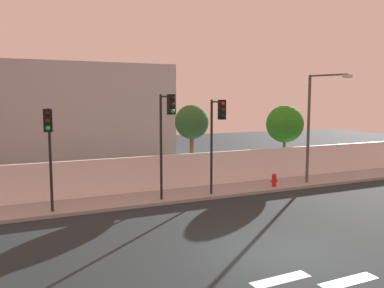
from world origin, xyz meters
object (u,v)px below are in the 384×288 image
(traffic_light_left, at_px, (166,124))
(street_lamp_curbside, at_px, (315,118))
(traffic_light_center, at_px, (49,138))
(fire_hydrant, at_px, (274,180))
(traffic_light_right, at_px, (217,126))
(roadside_tree_leftmost, at_px, (192,123))
(roadside_tree_midleft, at_px, (285,124))

(traffic_light_left, height_order, street_lamp_curbside, street_lamp_curbside)
(traffic_light_center, relative_size, fire_hydrant, 5.97)
(traffic_light_center, bearing_deg, street_lamp_curbside, 1.48)
(traffic_light_right, xyz_separation_m, roadside_tree_leftmost, (0.55, 4.03, -0.07))
(traffic_light_center, distance_m, roadside_tree_midleft, 15.07)
(roadside_tree_leftmost, bearing_deg, fire_hydrant, -43.74)
(street_lamp_curbside, relative_size, roadside_tree_midleft, 1.35)
(street_lamp_curbside, xyz_separation_m, roadside_tree_leftmost, (-5.86, 3.44, -0.31))
(fire_hydrant, height_order, roadside_tree_leftmost, roadside_tree_leftmost)
(traffic_light_center, height_order, traffic_light_right, traffic_light_right)
(traffic_light_center, distance_m, fire_hydrant, 11.80)
(traffic_light_left, distance_m, fire_hydrant, 7.15)
(roadside_tree_leftmost, bearing_deg, traffic_light_center, -154.76)
(fire_hydrant, bearing_deg, traffic_light_left, -175.44)
(traffic_light_left, height_order, fire_hydrant, traffic_light_left)
(traffic_light_right, bearing_deg, traffic_light_left, 173.63)
(traffic_light_left, relative_size, traffic_light_right, 1.05)
(traffic_light_left, bearing_deg, street_lamp_curbside, 2.00)
(traffic_light_left, xyz_separation_m, fire_hydrant, (6.39, 0.51, -3.18))
(traffic_light_left, relative_size, street_lamp_curbside, 0.82)
(traffic_light_right, height_order, roadside_tree_midleft, traffic_light_right)
(street_lamp_curbside, distance_m, roadside_tree_midleft, 3.55)
(traffic_light_left, xyz_separation_m, roadside_tree_leftmost, (3.00, 3.75, -0.21))
(traffic_light_left, relative_size, fire_hydrant, 6.79)
(street_lamp_curbside, distance_m, roadside_tree_leftmost, 6.80)
(traffic_light_center, distance_m, traffic_light_right, 7.53)
(traffic_light_right, distance_m, roadside_tree_leftmost, 4.06)
(street_lamp_curbside, xyz_separation_m, fire_hydrant, (-2.47, 0.20, -3.27))
(street_lamp_curbside, relative_size, roadside_tree_leftmost, 1.33)
(fire_hydrant, height_order, roadside_tree_midleft, roadside_tree_midleft)
(traffic_light_left, distance_m, roadside_tree_leftmost, 4.81)
(traffic_light_left, xyz_separation_m, traffic_light_right, (2.45, -0.27, -0.14))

